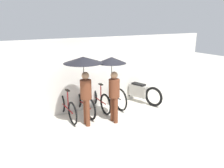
{
  "coord_description": "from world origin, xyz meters",
  "views": [
    {
      "loc": [
        -2.97,
        -4.49,
        2.93
      ],
      "look_at": [
        0.51,
        1.18,
        1.0
      ],
      "focal_mm": 35.0,
      "sensor_mm": 36.0,
      "label": 1
    }
  ],
  "objects_px": {
    "parked_bicycle_1": "(83,103)",
    "motorcycle": "(138,91)",
    "pedestrian_leading": "(84,70)",
    "parked_bicycle_3": "(113,95)",
    "pedestrian_center": "(113,74)",
    "parked_bicycle_2": "(99,99)",
    "parked_bicycle_0": "(66,107)"
  },
  "relations": [
    {
      "from": "parked_bicycle_0",
      "to": "motorcycle",
      "type": "bearing_deg",
      "value": -90.32
    },
    {
      "from": "parked_bicycle_1",
      "to": "motorcycle",
      "type": "distance_m",
      "value": 2.19
    },
    {
      "from": "pedestrian_leading",
      "to": "parked_bicycle_3",
      "type": "bearing_deg",
      "value": 34.47
    },
    {
      "from": "parked_bicycle_2",
      "to": "pedestrian_leading",
      "type": "height_order",
      "value": "pedestrian_leading"
    },
    {
      "from": "parked_bicycle_2",
      "to": "parked_bicycle_3",
      "type": "height_order",
      "value": "parked_bicycle_3"
    },
    {
      "from": "parked_bicycle_1",
      "to": "parked_bicycle_0",
      "type": "bearing_deg",
      "value": 93.46
    },
    {
      "from": "parked_bicycle_0",
      "to": "pedestrian_leading",
      "type": "xyz_separation_m",
      "value": [
        0.34,
        -0.68,
        1.24
      ]
    },
    {
      "from": "parked_bicycle_1",
      "to": "parked_bicycle_2",
      "type": "relative_size",
      "value": 1.05
    },
    {
      "from": "parked_bicycle_0",
      "to": "motorcycle",
      "type": "xyz_separation_m",
      "value": [
        2.78,
        -0.06,
        0.04
      ]
    },
    {
      "from": "parked_bicycle_0",
      "to": "pedestrian_leading",
      "type": "distance_m",
      "value": 1.45
    },
    {
      "from": "parked_bicycle_1",
      "to": "motorcycle",
      "type": "height_order",
      "value": "parked_bicycle_1"
    },
    {
      "from": "motorcycle",
      "to": "pedestrian_leading",
      "type": "bearing_deg",
      "value": 88.14
    },
    {
      "from": "parked_bicycle_0",
      "to": "parked_bicycle_1",
      "type": "height_order",
      "value": "parked_bicycle_0"
    },
    {
      "from": "parked_bicycle_3",
      "to": "motorcycle",
      "type": "relative_size",
      "value": 0.87
    },
    {
      "from": "parked_bicycle_0",
      "to": "parked_bicycle_2",
      "type": "distance_m",
      "value": 1.18
    },
    {
      "from": "parked_bicycle_2",
      "to": "pedestrian_center",
      "type": "xyz_separation_m",
      "value": [
        -0.06,
        -1.01,
        1.1
      ]
    },
    {
      "from": "parked_bicycle_1",
      "to": "pedestrian_leading",
      "type": "distance_m",
      "value": 1.45
    },
    {
      "from": "parked_bicycle_1",
      "to": "parked_bicycle_2",
      "type": "bearing_deg",
      "value": -85.69
    },
    {
      "from": "motorcycle",
      "to": "pedestrian_center",
      "type": "bearing_deg",
      "value": 101.74
    },
    {
      "from": "parked_bicycle_2",
      "to": "parked_bicycle_3",
      "type": "relative_size",
      "value": 0.98
    },
    {
      "from": "motorcycle",
      "to": "parked_bicycle_2",
      "type": "bearing_deg",
      "value": 69.17
    },
    {
      "from": "parked_bicycle_1",
      "to": "parked_bicycle_2",
      "type": "distance_m",
      "value": 0.59
    },
    {
      "from": "parked_bicycle_3",
      "to": "motorcycle",
      "type": "height_order",
      "value": "parked_bicycle_3"
    },
    {
      "from": "pedestrian_center",
      "to": "motorcycle",
      "type": "distance_m",
      "value": 2.16
    },
    {
      "from": "pedestrian_leading",
      "to": "pedestrian_center",
      "type": "height_order",
      "value": "pedestrian_leading"
    },
    {
      "from": "parked_bicycle_3",
      "to": "pedestrian_center",
      "type": "distance_m",
      "value": 1.61
    },
    {
      "from": "parked_bicycle_0",
      "to": "motorcycle",
      "type": "distance_m",
      "value": 2.78
    },
    {
      "from": "parked_bicycle_2",
      "to": "pedestrian_leading",
      "type": "bearing_deg",
      "value": 133.6
    },
    {
      "from": "parked_bicycle_1",
      "to": "pedestrian_center",
      "type": "xyz_separation_m",
      "value": [
        0.53,
        -0.97,
        1.1
      ]
    },
    {
      "from": "pedestrian_center",
      "to": "motorcycle",
      "type": "height_order",
      "value": "pedestrian_center"
    },
    {
      "from": "pedestrian_leading",
      "to": "motorcycle",
      "type": "relative_size",
      "value": 1.0
    },
    {
      "from": "parked_bicycle_1",
      "to": "pedestrian_center",
      "type": "relative_size",
      "value": 0.91
    }
  ]
}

